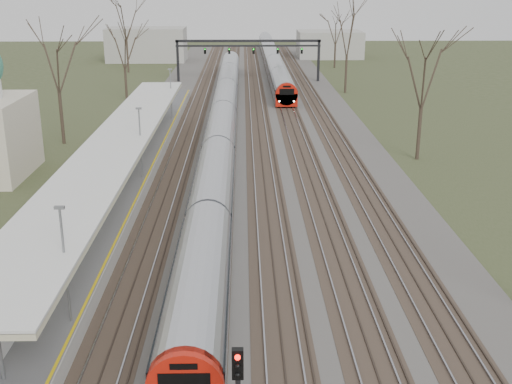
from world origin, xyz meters
TOP-DOWN VIEW (x-y plane):
  - track_bed at (0.26, 55.00)m, footprint 24.00×160.00m
  - platform at (-9.05, 37.50)m, footprint 3.50×69.00m
  - canopy at (-9.05, 32.99)m, footprint 4.10×50.00m
  - signal_gantry at (0.29, 84.99)m, footprint 21.00×0.59m
  - tree_west_far at (-17.00, 48.00)m, footprint 5.50×5.50m
  - tree_east_far at (14.00, 42.00)m, footprint 5.00×5.00m
  - train_near at (-2.50, 53.09)m, footprint 2.62×90.21m
  - train_far at (4.50, 101.43)m, footprint 2.62×75.21m

SIDE VIEW (x-z plane):
  - track_bed at x=0.26m, z-range -0.05..0.17m
  - platform at x=-9.05m, z-range 0.00..1.00m
  - train_near at x=-2.50m, z-range -0.05..3.00m
  - train_far at x=4.50m, z-range -0.05..3.00m
  - canopy at x=-9.05m, z-range 2.37..5.48m
  - signal_gantry at x=0.29m, z-range 1.87..7.95m
  - tree_east_far at x=14.00m, z-range 2.14..12.44m
  - tree_west_far at x=-17.00m, z-range 2.35..13.68m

